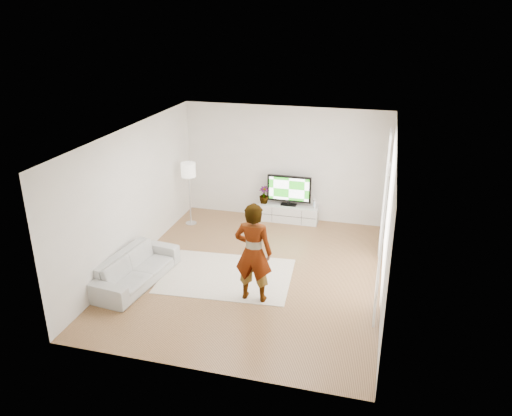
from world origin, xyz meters
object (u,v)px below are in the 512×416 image
(sofa, at_px, (136,268))
(media_console, at_px, (288,213))
(rug, at_px, (227,276))
(player, at_px, (253,253))
(floor_lamp, at_px, (188,173))
(television, at_px, (289,189))

(sofa, bearing_deg, media_console, -24.50)
(media_console, height_order, rug, media_console)
(media_console, distance_m, player, 3.77)
(sofa, xyz_separation_m, floor_lamp, (-0.05, 2.93, 1.01))
(television, xyz_separation_m, rug, (-0.62, -3.05, -0.81))
(television, height_order, sofa, television)
(television, bearing_deg, floor_lamp, -160.76)
(media_console, height_order, floor_lamp, floor_lamp)
(television, bearing_deg, sofa, -120.86)
(media_console, distance_m, rug, 3.09)
(media_console, relative_size, player, 0.80)
(media_console, xyz_separation_m, rug, (-0.62, -3.02, -0.20))
(television, xyz_separation_m, floor_lamp, (-2.27, -0.79, 0.49))
(rug, bearing_deg, media_console, 78.35)
(television, xyz_separation_m, player, (0.10, -3.72, 0.12))
(media_console, relative_size, floor_lamp, 0.95)
(television, height_order, player, player)
(rug, xyz_separation_m, player, (0.73, -0.67, 0.93))
(rug, xyz_separation_m, sofa, (-1.60, -0.67, 0.29))
(player, bearing_deg, sofa, 0.83)
(rug, distance_m, sofa, 1.76)
(media_console, xyz_separation_m, sofa, (-2.22, -3.69, 0.09))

